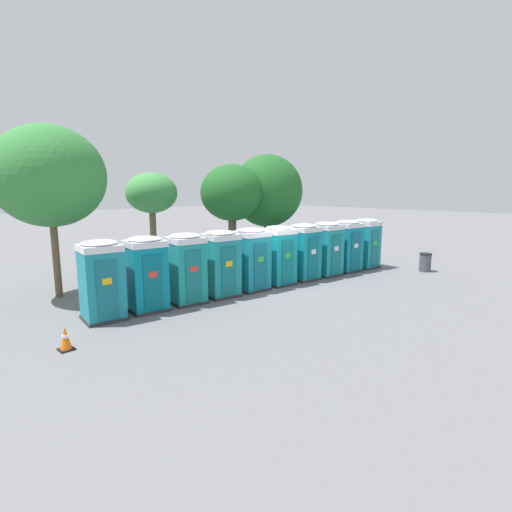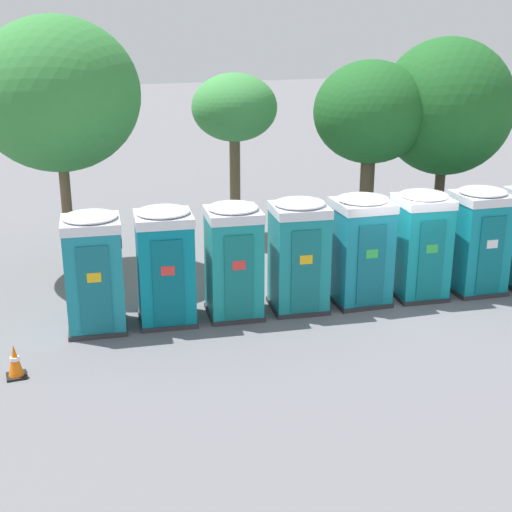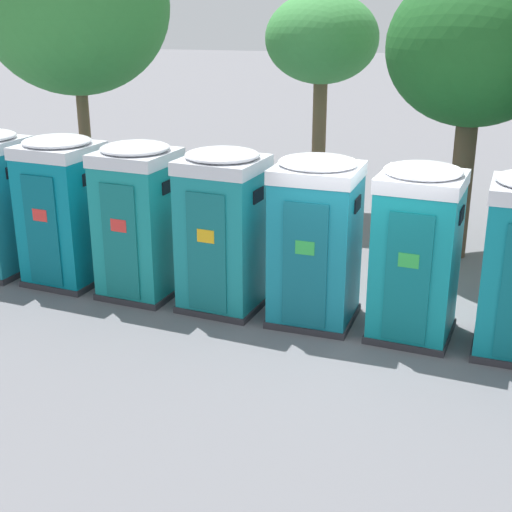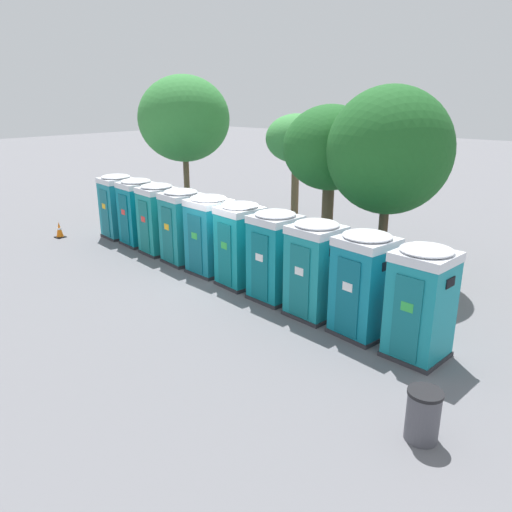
{
  "view_description": "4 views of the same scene",
  "coord_description": "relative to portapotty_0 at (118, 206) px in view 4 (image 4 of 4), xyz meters",
  "views": [
    {
      "loc": [
        -11.82,
        -11.24,
        4.15
      ],
      "look_at": [
        -0.52,
        0.02,
        1.38
      ],
      "focal_mm": 28.0,
      "sensor_mm": 36.0,
      "label": 1
    },
    {
      "loc": [
        -8.54,
        -13.41,
        6.22
      ],
      "look_at": [
        -3.18,
        0.36,
        1.32
      ],
      "focal_mm": 50.0,
      "sensor_mm": 36.0,
      "label": 2
    },
    {
      "loc": [
        0.85,
        -9.85,
        4.62
      ],
      "look_at": [
        -1.67,
        0.17,
        0.91
      ],
      "focal_mm": 50.0,
      "sensor_mm": 36.0,
      "label": 3
    },
    {
      "loc": [
        10.3,
        -10.62,
        5.47
      ],
      "look_at": [
        1.47,
        -0.23,
        1.09
      ],
      "focal_mm": 35.0,
      "sensor_mm": 36.0,
      "label": 4
    }
  ],
  "objects": [
    {
      "name": "trash_can",
      "position": [
        14.49,
        -4.23,
        -0.82
      ],
      "size": [
        0.59,
        0.59,
        0.91
      ],
      "color": "#4C4C54",
      "rests_on": "ground"
    },
    {
      "name": "portapotty_0",
      "position": [
        0.0,
        0.0,
        0.0
      ],
      "size": [
        1.37,
        1.36,
        2.54
      ],
      "color": "#2D2D33",
      "rests_on": "ground"
    },
    {
      "name": "traffic_cone",
      "position": [
        -1.76,
        -1.66,
        -0.97
      ],
      "size": [
        0.36,
        0.36,
        0.64
      ],
      "color": "black",
      "rests_on": "ground"
    },
    {
      "name": "street_tree_1",
      "position": [
        -0.04,
        3.75,
        3.24
      ],
      "size": [
        3.98,
        3.98,
        6.37
      ],
      "color": "brown",
      "rests_on": "ground"
    },
    {
      "name": "portapotty_7",
      "position": [
        10.31,
        -1.26,
        -0.0
      ],
      "size": [
        1.36,
        1.34,
        2.54
      ],
      "color": "#2D2D33",
      "rests_on": "ground"
    },
    {
      "name": "street_tree_2",
      "position": [
        4.96,
        5.19,
        2.52
      ],
      "size": [
        2.44,
        2.44,
        4.83
      ],
      "color": "brown",
      "rests_on": "ground"
    },
    {
      "name": "street_tree_3",
      "position": [
        10.25,
        2.57,
        2.64
      ],
      "size": [
        3.7,
        3.7,
        5.82
      ],
      "color": "#4C3826",
      "rests_on": "ground"
    },
    {
      "name": "portapotty_1",
      "position": [
        1.48,
        -0.14,
        -0.0
      ],
      "size": [
        1.38,
        1.37,
        2.54
      ],
      "color": "#2D2D33",
      "rests_on": "ground"
    },
    {
      "name": "portapotty_8",
      "position": [
        11.78,
        -1.41,
        -0.0
      ],
      "size": [
        1.42,
        1.38,
        2.54
      ],
      "color": "#2D2D33",
      "rests_on": "ground"
    },
    {
      "name": "portapotty_4",
      "position": [
        5.9,
        -0.68,
        -0.0
      ],
      "size": [
        1.34,
        1.31,
        2.54
      ],
      "color": "#2D2D33",
      "rests_on": "ground"
    },
    {
      "name": "portapotty_3",
      "position": [
        4.42,
        -0.52,
        -0.0
      ],
      "size": [
        1.39,
        1.38,
        2.54
      ],
      "color": "#2D2D33",
      "rests_on": "ground"
    },
    {
      "name": "portapotty_6",
      "position": [
        8.84,
        -1.05,
        0.0
      ],
      "size": [
        1.32,
        1.32,
        2.54
      ],
      "color": "#2D2D33",
      "rests_on": "ground"
    },
    {
      "name": "portapotty_5",
      "position": [
        7.37,
        -0.85,
        0.0
      ],
      "size": [
        1.32,
        1.36,
        2.54
      ],
      "color": "#2D2D33",
      "rests_on": "ground"
    },
    {
      "name": "portapotty_2",
      "position": [
        2.95,
        -0.35,
        0.0
      ],
      "size": [
        1.33,
        1.36,
        2.54
      ],
      "color": "#2D2D33",
      "rests_on": "ground"
    },
    {
      "name": "ground_plane",
      "position": [
        6.63,
        -0.75,
        -1.28
      ],
      "size": [
        120.0,
        120.0,
        0.0
      ],
      "primitive_type": "plane",
      "color": "slate"
    },
    {
      "name": "portapotty_9",
      "position": [
        13.26,
        -1.61,
        0.0
      ],
      "size": [
        1.29,
        1.3,
        2.54
      ],
      "color": "#2D2D33",
      "rests_on": "ground"
    },
    {
      "name": "street_tree_0",
      "position": [
        8.03,
        2.86,
        2.54
      ],
      "size": [
        3.09,
        3.09,
        5.24
      ],
      "color": "brown",
      "rests_on": "ground"
    }
  ]
}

